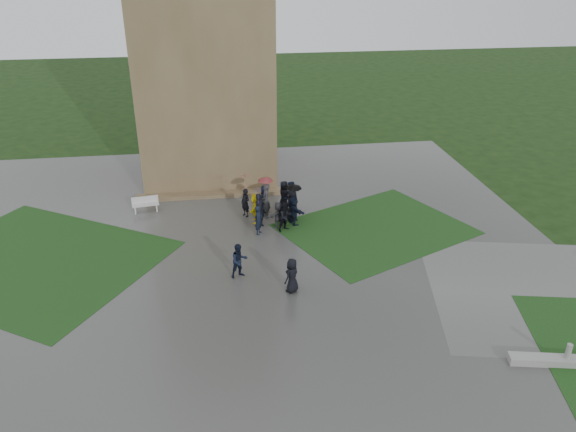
{
  "coord_description": "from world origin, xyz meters",
  "views": [
    {
      "loc": [
        0.21,
        -20.58,
        13.51
      ],
      "look_at": [
        3.78,
        4.81,
        1.2
      ],
      "focal_mm": 35.0,
      "sensor_mm": 36.0,
      "label": 1
    }
  ],
  "objects": [
    {
      "name": "pedestrian_mid",
      "position": [
        1.08,
        1.27,
        0.84
      ],
      "size": [
        0.91,
        0.72,
        1.63
      ],
      "primitive_type": "imported",
      "rotation": [
        0.0,
        0.0,
        0.39
      ],
      "color": "black",
      "rests_on": "plaza"
    },
    {
      "name": "bench",
      "position": [
        -3.74,
        8.99,
        0.46
      ],
      "size": [
        1.53,
        0.67,
        0.85
      ],
      "rotation": [
        0.0,
        0.0,
        0.15
      ],
      "color": "beige",
      "rests_on": "plaza"
    },
    {
      "name": "tower",
      "position": [
        0.0,
        15.0,
        9.0
      ],
      "size": [
        8.0,
        8.0,
        18.0
      ],
      "primitive_type": "cube",
      "color": "brown",
      "rests_on": "ground"
    },
    {
      "name": "visitor_cluster",
      "position": [
        3.25,
        6.75,
        1.11
      ],
      "size": [
        3.51,
        3.72,
        2.56
      ],
      "color": "black",
      "rests_on": "plaza"
    },
    {
      "name": "lawn_inset_right",
      "position": [
        8.5,
        5.0,
        0.03
      ],
      "size": [
        11.12,
        10.15,
        0.01
      ],
      "primitive_type": "cube",
      "rotation": [
        0.0,
        0.0,
        0.44
      ],
      "color": "#153512",
      "rests_on": "plaza"
    },
    {
      "name": "lawn_inset_left",
      "position": [
        -8.5,
        4.0,
        0.03
      ],
      "size": [
        14.1,
        13.46,
        0.01
      ],
      "primitive_type": "cube",
      "rotation": [
        0.0,
        0.0,
        -0.56
      ],
      "color": "#153512",
      "rests_on": "plaza"
    },
    {
      "name": "plaza",
      "position": [
        0.0,
        2.0,
        0.01
      ],
      "size": [
        34.0,
        34.0,
        0.02
      ],
      "primitive_type": "cube",
      "color": "#3B3B38",
      "rests_on": "ground"
    },
    {
      "name": "pedestrian_near",
      "position": [
        3.24,
        -0.25,
        0.81
      ],
      "size": [
        0.92,
        0.92,
        1.58
      ],
      "primitive_type": "imported",
      "rotation": [
        0.0,
        0.0,
        3.92
      ],
      "color": "black",
      "rests_on": "plaza"
    },
    {
      "name": "tower_plinth",
      "position": [
        0.0,
        10.6,
        0.13
      ],
      "size": [
        9.0,
        0.8,
        0.22
      ],
      "primitive_type": "cube",
      "color": "brown",
      "rests_on": "plaza"
    },
    {
      "name": "ground",
      "position": [
        0.0,
        0.0,
        0.0
      ],
      "size": [
        120.0,
        120.0,
        0.0
      ],
      "primitive_type": "plane",
      "color": "black"
    }
  ]
}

